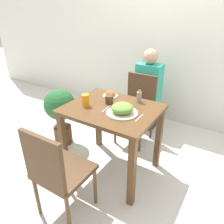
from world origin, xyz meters
TOP-DOWN VIEW (x-y plane):
  - ground_plane at (0.00, 0.00)m, footprint 16.00×16.00m
  - wall_back at (0.00, 1.52)m, footprint 8.00×0.05m
  - dining_table at (0.00, 0.00)m, footprint 0.91×0.74m
  - chair_near at (-0.06, -0.75)m, footprint 0.42×0.42m
  - chair_far at (-0.06, 0.72)m, footprint 0.42×0.42m
  - food_plate at (0.15, -0.06)m, footprint 0.30×0.30m
  - side_plate at (-0.17, 0.24)m, footprint 0.17×0.17m
  - drink_cup at (-0.08, 0.07)m, footprint 0.08×0.08m
  - juice_glass at (-0.25, -0.10)m, footprint 0.07×0.07m
  - sauce_bottle at (0.17, 0.27)m, footprint 0.05×0.05m
  - fork_utensil at (-0.03, -0.06)m, footprint 0.02×0.18m
  - spoon_utensil at (0.33, -0.06)m, footprint 0.01×0.16m
  - potted_plant_left at (-0.84, 0.10)m, footprint 0.40×0.40m
  - person_figure at (-0.07, 1.09)m, footprint 0.34×0.22m

SIDE VIEW (x-z plane):
  - ground_plane at x=0.00m, z-range 0.00..0.00m
  - potted_plant_left at x=-0.84m, z-range 0.10..0.87m
  - chair_near at x=-0.06m, z-range 0.06..0.95m
  - chair_far at x=-0.06m, z-range 0.06..0.95m
  - person_figure at x=-0.07m, z-range 0.00..1.17m
  - dining_table at x=0.00m, z-range 0.25..1.03m
  - fork_utensil at x=-0.03m, z-range 0.78..0.78m
  - spoon_utensil at x=0.33m, z-range 0.78..0.78m
  - side_plate at x=-0.17m, z-range 0.77..0.83m
  - drink_cup at x=-0.08m, z-range 0.78..0.86m
  - food_plate at x=0.15m, z-range 0.77..0.87m
  - juice_glass at x=-0.25m, z-range 0.78..0.90m
  - sauce_bottle at x=0.17m, z-range 0.76..0.92m
  - wall_back at x=0.00m, z-range 0.00..2.60m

